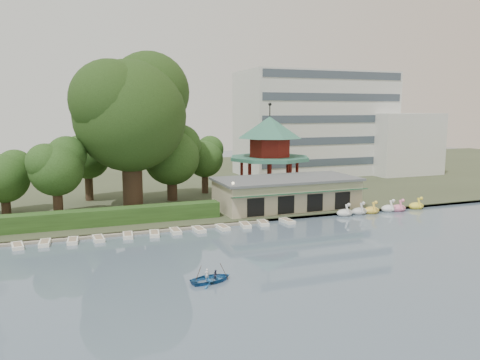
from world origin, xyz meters
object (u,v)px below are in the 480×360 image
pavilion (269,147)px  big_tree (131,108)px  boathouse (286,192)px  rowboat_with_passengers (211,276)px  dock (119,233)px

pavilion → big_tree: (-20.81, -3.77, 5.84)m
boathouse → pavilion: bearing=78.7°
rowboat_with_passengers → pavilion: bearing=59.0°
boathouse → dock: bearing=-167.8°
boathouse → big_tree: 22.64m
boathouse → big_tree: (-18.81, 6.25, 10.95)m
big_tree → dock: bearing=-106.1°
rowboat_with_passengers → boathouse: bearing=51.7°
dock → pavilion: 29.14m
big_tree → boathouse: bearing=-18.4°
dock → big_tree: 17.49m
dock → rowboat_with_passengers: 17.36m
pavilion → big_tree: 21.94m
big_tree → rowboat_with_passengers: (1.94, -27.61, -12.84)m
dock → rowboat_with_passengers: rowboat_with_passengers is taller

